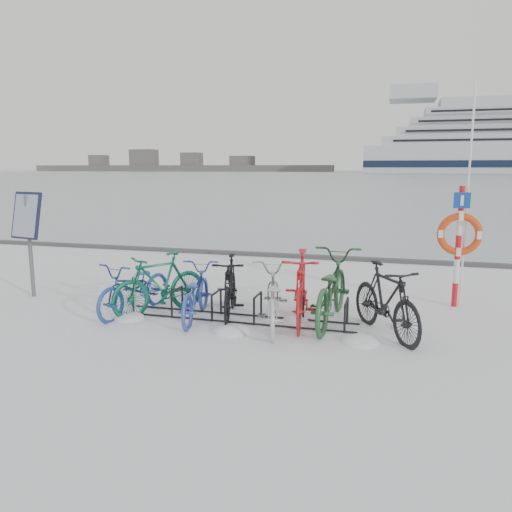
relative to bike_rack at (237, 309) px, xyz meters
name	(u,v)px	position (x,y,z in m)	size (l,w,h in m)	color
ground	(237,319)	(0.00, 0.00, -0.18)	(900.00, 900.00, 0.00)	white
ice_sheet	(388,175)	(0.00, 155.00, -0.17)	(400.00, 298.00, 0.02)	#A5B4BB
quay_edge	(301,256)	(0.00, 5.90, -0.13)	(400.00, 0.25, 0.10)	#3F3F42
bike_rack	(237,309)	(0.00, 0.00, 0.00)	(4.00, 0.48, 0.46)	black
info_board	(27,222)	(-4.32, 0.34, 1.29)	(0.72, 0.39, 2.04)	#595B5E
lifebuoy_station	(460,234)	(3.59, 1.76, 1.15)	(0.76, 0.22, 3.97)	red
shoreline	(173,166)	(-122.02, 260.00, 2.61)	(180.00, 12.00, 9.50)	#484848
bike_0	(135,285)	(-1.82, -0.08, 0.30)	(0.64, 1.84, 0.96)	#1F4391
bike_1	(160,282)	(-1.43, 0.06, 0.36)	(0.51, 1.81, 1.09)	#0F5743
bike_2	(195,291)	(-0.70, -0.11, 0.29)	(0.62, 1.79, 0.94)	#2F47A6
bike_3	(230,285)	(-0.17, 0.16, 0.36)	(0.50, 1.79, 1.07)	black
bike_4	(272,295)	(0.65, -0.20, 0.33)	(0.67, 1.93, 1.01)	#AEB3B6
bike_5	(301,286)	(1.05, 0.16, 0.42)	(0.56, 2.00, 1.20)	red
bike_6	(331,286)	(1.51, 0.31, 0.41)	(0.79, 2.27, 1.19)	#25542F
bike_7	(386,298)	(2.39, -0.11, 0.38)	(0.53, 1.87, 1.13)	black
snow_drifts	(253,324)	(0.33, -0.20, -0.18)	(5.54, 1.88, 0.20)	white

